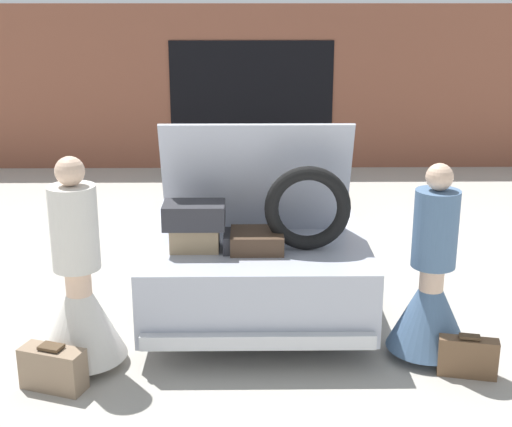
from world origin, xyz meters
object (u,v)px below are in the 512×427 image
car (254,207)px  suitcase_beside_left_person (53,368)px  person_right (431,291)px  person_left (79,295)px  suitcase_beside_right_person (468,357)px

car → suitcase_beside_left_person: bearing=-118.4°
person_right → person_left: bearing=87.9°
suitcase_beside_left_person → suitcase_beside_right_person: size_ratio=1.13×
person_right → suitcase_beside_left_person: bearing=94.8°
suitcase_beside_right_person → person_right: bearing=124.5°
person_left → person_right: size_ratio=1.06×
person_left → suitcase_beside_left_person: (-0.15, -0.37, -0.45)m
person_left → car: bearing=140.1°
person_left → suitcase_beside_right_person: (3.09, -0.22, -0.46)m
person_left → suitcase_beside_right_person: size_ratio=3.66×
person_left → suitcase_beside_left_person: bearing=-32.8°
car → suitcase_beside_left_person: size_ratio=10.05×
car → person_left: size_ratio=3.09×
car → person_right: car is taller
person_right → suitcase_beside_right_person: person_right is taller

